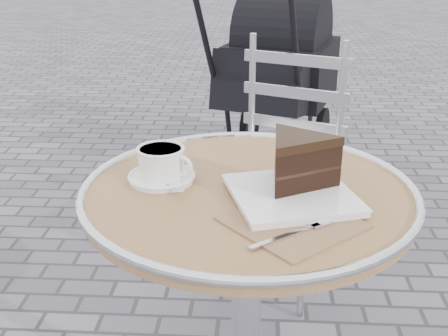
# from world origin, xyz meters

# --- Properties ---
(cafe_table) EXTENTS (0.72, 0.72, 0.74)m
(cafe_table) POSITION_xyz_m (0.00, 0.00, 0.57)
(cafe_table) COLOR silver
(cafe_table) RESTS_ON ground
(cappuccino_set) EXTENTS (0.15, 0.16, 0.07)m
(cappuccino_set) POSITION_xyz_m (-0.19, 0.03, 0.76)
(cappuccino_set) COLOR white
(cappuccino_set) RESTS_ON cafe_table
(cake_plate_set) EXTENTS (0.30, 0.39, 0.13)m
(cake_plate_set) POSITION_xyz_m (0.10, -0.03, 0.79)
(cake_plate_set) COLOR #8B644C
(cake_plate_set) RESTS_ON cafe_table
(bistro_chair) EXTENTS (0.53, 0.53, 0.90)m
(bistro_chair) POSITION_xyz_m (0.12, 0.85, 0.56)
(bistro_chair) COLOR silver
(bistro_chair) RESTS_ON ground
(baby_stroller) EXTENTS (0.77, 1.15, 1.11)m
(baby_stroller) POSITION_xyz_m (0.11, 1.93, 0.50)
(baby_stroller) COLOR black
(baby_stroller) RESTS_ON ground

